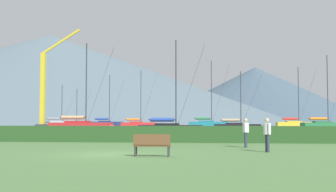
{
  "coord_description": "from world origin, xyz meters",
  "views": [
    {
      "loc": [
        4.8,
        -19.46,
        1.54
      ],
      "look_at": [
        -3.03,
        50.44,
        5.45
      ],
      "focal_mm": 46.77,
      "sensor_mm": 36.0,
      "label": 1
    }
  ],
  "objects": [
    {
      "name": "sailboat_slip_12",
      "position": [
        -10.92,
        67.36,
        0.69
      ],
      "size": [
        8.22,
        3.98,
        11.68
      ],
      "rotation": [
        0.0,
        0.0,
        0.24
      ],
      "color": "red",
      "rests_on": "harbor_water"
    },
    {
      "name": "sailboat_slip_3",
      "position": [
        -32.02,
        79.81,
        0.75
      ],
      "size": [
        9.39,
        4.74,
        9.91
      ],
      "rotation": [
        0.0,
        0.0,
        0.27
      ],
      "color": "#9E9EA3",
      "rests_on": "harbor_water"
    },
    {
      "name": "sailboat_slip_1",
      "position": [
        3.17,
        69.89,
        0.78
      ],
      "size": [
        9.22,
        3.38,
        13.75
      ],
      "rotation": [
        0.0,
        0.0,
        0.09
      ],
      "color": "#19707A",
      "rests_on": "harbor_water"
    },
    {
      "name": "distant_hill_west_ridge",
      "position": [
        42.94,
        419.25,
        27.1
      ],
      "size": [
        218.44,
        218.44,
        54.2
      ],
      "primitive_type": "cone",
      "color": "#425666",
      "rests_on": "ground_plane"
    },
    {
      "name": "sailboat_slip_6",
      "position": [
        22.66,
        55.65,
        0.73
      ],
      "size": [
        8.72,
        3.55,
        12.46
      ],
      "rotation": [
        0.0,
        0.0,
        0.14
      ],
      "color": "#236B38",
      "rests_on": "harbor_water"
    },
    {
      "name": "distant_hill_east_ridge",
      "position": [
        -121.23,
        299.74,
        33.34
      ],
      "size": [
        359.01,
        359.01,
        66.67
      ],
      "primitive_type": "cone",
      "color": "slate",
      "rests_on": "ground_plane"
    },
    {
      "name": "sailboat_slip_4",
      "position": [
        -12.75,
        36.08,
        0.76
      ],
      "size": [
        9.1,
        2.75,
        11.68
      ],
      "rotation": [
        0.0,
        0.0,
        -0.01
      ],
      "color": "red",
      "rests_on": "harbor_water"
    },
    {
      "name": "person_seated_viewer",
      "position": [
        7.21,
        2.14,
        0.97
      ],
      "size": [
        0.36,
        0.56,
        1.65
      ],
      "rotation": [
        0.0,
        0.0,
        0.24
      ],
      "color": "#2D3347",
      "rests_on": "ground_plane"
    },
    {
      "name": "person_standing_walker",
      "position": [
        6.41,
        5.61,
        0.97
      ],
      "size": [
        0.36,
        0.56,
        1.65
      ],
      "rotation": [
        0.0,
        0.0,
        -0.2
      ],
      "color": "#2D3347",
      "rests_on": "ground_plane"
    },
    {
      "name": "dock_crane",
      "position": [
        -27.62,
        59.8,
        6.52
      ],
      "size": [
        8.1,
        2.0,
        18.78
      ],
      "color": "#333338",
      "rests_on": "ground_plane"
    },
    {
      "name": "sailboat_slip_10",
      "position": [
        7.71,
        42.7,
        0.61
      ],
      "size": [
        7.44,
        2.37,
        8.45
      ],
      "rotation": [
        0.0,
        0.0,
        0.03
      ],
      "color": "black",
      "rests_on": "harbor_water"
    },
    {
      "name": "park_bench_near_path",
      "position": [
        2.06,
        -1.06,
        0.53
      ],
      "size": [
        1.59,
        0.53,
        0.95
      ],
      "rotation": [
        0.0,
        0.0,
        0.04
      ],
      "color": "brown",
      "rests_on": "ground_plane"
    },
    {
      "name": "sailboat_slip_8",
      "position": [
        -20.49,
        79.51,
        0.75
      ],
      "size": [
        9.13,
        4.59,
        12.04
      ],
      "rotation": [
        0.0,
        0.0,
        0.26
      ],
      "color": "navy",
      "rests_on": "harbor_water"
    },
    {
      "name": "ground_plane",
      "position": [
        0.0,
        0.0,
        0.0
      ],
      "size": [
        1000.0,
        1000.0,
        0.0
      ],
      "primitive_type": "plane",
      "color": "#517A42"
    },
    {
      "name": "harbor_water",
      "position": [
        0.0,
        137.0,
        0.0
      ],
      "size": [
        320.0,
        246.0,
        0.0
      ],
      "primitive_type": "cube",
      "color": "gray",
      "rests_on": "ground_plane"
    },
    {
      "name": "distant_hill_central_peak",
      "position": [
        -111.26,
        335.17,
        23.84
      ],
      "size": [
        261.7,
        261.7,
        47.69
      ],
      "primitive_type": "cone",
      "color": "#4C6070",
      "rests_on": "ground_plane"
    },
    {
      "name": "hedge_line",
      "position": [
        0.0,
        11.0,
        0.57
      ],
      "size": [
        80.0,
        1.2,
        1.14
      ],
      "primitive_type": "cube",
      "color": "#284C23",
      "rests_on": "ground_plane"
    },
    {
      "name": "sailboat_slip_2",
      "position": [
        0.06,
        26.34,
        0.64
      ],
      "size": [
        7.63,
        2.34,
        10.06
      ],
      "rotation": [
        0.0,
        0.0,
        -0.01
      ],
      "color": "black",
      "rests_on": "harbor_water"
    },
    {
      "name": "sailboat_slip_5",
      "position": [
        20.67,
        70.9,
        0.74
      ],
      "size": [
        8.9,
        3.03,
        12.32
      ],
      "rotation": [
        0.0,
        0.0,
        0.06
      ],
      "color": "gold",
      "rests_on": "harbor_water"
    },
    {
      "name": "sailboat_slip_9",
      "position": [
        -22.1,
        61.14,
        0.56
      ],
      "size": [
        6.88,
        2.17,
        7.48
      ],
      "rotation": [
        0.0,
        0.0,
        0.02
      ],
      "color": "#19707A",
      "rests_on": "harbor_water"
    }
  ]
}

